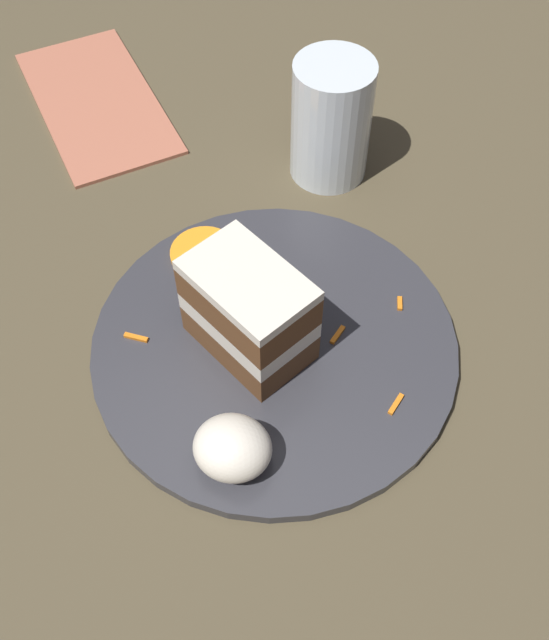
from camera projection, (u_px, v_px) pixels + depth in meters
name	position (u px, v px, depth m)	size (l,w,h in m)	color
ground_plane	(256.00, 358.00, 0.67)	(6.00, 6.00, 0.00)	#38332D
dining_table	(255.00, 347.00, 0.66)	(1.16, 1.18, 0.04)	#4C422D
plate	(274.00, 345.00, 0.63)	(0.31, 0.31, 0.01)	#333338
cake_slice	(250.00, 312.00, 0.59)	(0.12, 0.11, 0.09)	brown
cream_dollop	(232.00, 448.00, 0.54)	(0.06, 0.05, 0.04)	silver
orange_garnish	(204.00, 253.00, 0.68)	(0.06, 0.06, 0.00)	orange
carrot_shreds_scatter	(308.00, 347.00, 0.62)	(0.24, 0.12, 0.00)	orange
drinking_glass	(331.00, 128.00, 0.72)	(0.08, 0.08, 0.12)	silver
menu_card	(97.00, 102.00, 0.82)	(0.12, 0.24, 0.00)	#B2664C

